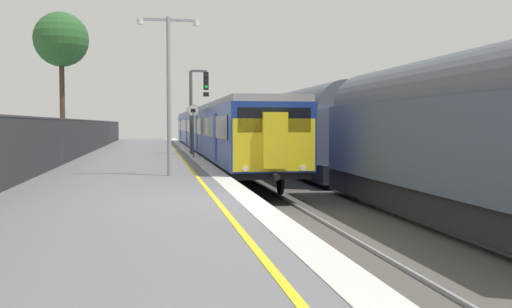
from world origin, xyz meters
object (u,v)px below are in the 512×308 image
at_px(background_tree_centre, 61,41).
at_px(speed_limit_sign, 193,124).
at_px(platform_lamp_mid, 169,81).
at_px(signal_gantry, 196,101).
at_px(commuter_train_at_platform, 212,130).
at_px(freight_train_adjacent_track, 354,131).

bearing_deg(background_tree_centre, speed_limit_sign, -40.91).
bearing_deg(platform_lamp_mid, signal_gantry, 82.06).
height_order(commuter_train_at_platform, platform_lamp_mid, platform_lamp_mid).
bearing_deg(commuter_train_at_platform, freight_train_adjacent_track, -76.24).
distance_m(freight_train_adjacent_track, signal_gantry, 12.05).
xyz_separation_m(commuter_train_at_platform, background_tree_centre, (-9.11, -2.69, 5.27)).
bearing_deg(commuter_train_at_platform, signal_gantry, -104.34).
distance_m(platform_lamp_mid, background_tree_centre, 17.59).
height_order(commuter_train_at_platform, freight_train_adjacent_track, freight_train_adjacent_track).
bearing_deg(freight_train_adjacent_track, speed_limit_sign, 128.46).
xyz_separation_m(signal_gantry, background_tree_centre, (-7.65, 3.03, 3.58)).
xyz_separation_m(commuter_train_at_platform, signal_gantry, (-1.46, -5.72, 1.69)).
xyz_separation_m(commuter_train_at_platform, speed_limit_sign, (-1.85, -8.98, 0.43)).
bearing_deg(platform_lamp_mid, commuter_train_at_platform, 80.09).
xyz_separation_m(signal_gantry, platform_lamp_mid, (-1.84, -13.20, 0.12)).
relative_size(commuter_train_at_platform, freight_train_adjacent_track, 1.39).
bearing_deg(commuter_train_at_platform, platform_lamp_mid, -99.91).
xyz_separation_m(commuter_train_at_platform, freight_train_adjacent_track, (4.00, -16.35, 0.16)).
relative_size(signal_gantry, speed_limit_sign, 1.77).
bearing_deg(freight_train_adjacent_track, background_tree_centre, 133.83).
bearing_deg(background_tree_centre, signal_gantry, -21.63).
distance_m(commuter_train_at_platform, speed_limit_sign, 9.18).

